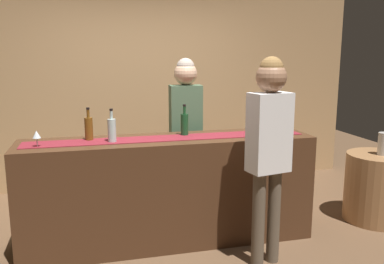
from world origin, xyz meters
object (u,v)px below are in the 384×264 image
object	(u,v)px
wine_glass_near_customer	(37,135)
vase_on_side_table	(384,144)
wine_bottle_amber	(89,128)
bartender	(186,120)
wine_bottle_clear	(112,130)
customer_sipping	(269,138)
round_side_table	(377,187)
wine_glass_mid_counter	(263,123)
wine_bottle_green	(184,124)

from	to	relation	value
wine_glass_near_customer	vase_on_side_table	world-z (taller)	wine_glass_near_customer
wine_bottle_amber	vase_on_side_table	size ratio (longest dim) A/B	1.26
wine_bottle_amber	bartender	size ratio (longest dim) A/B	0.17
wine_glass_near_customer	bartender	xyz separation A→B (m)	(1.45, 0.67, -0.03)
wine_bottle_clear	customer_sipping	bearing A→B (deg)	-25.32
wine_glass_near_customer	customer_sipping	size ratio (longest dim) A/B	0.08
wine_glass_near_customer	round_side_table	xyz separation A→B (m)	(3.44, 0.04, -0.76)
wine_bottle_amber	wine_glass_mid_counter	xyz separation A→B (m)	(1.66, -0.10, -0.01)
wine_bottle_clear	vase_on_side_table	size ratio (longest dim) A/B	1.26
wine_bottle_amber	vase_on_side_table	bearing A→B (deg)	-3.13
wine_bottle_green	vase_on_side_table	distance (m)	2.16
bartender	vase_on_side_table	xyz separation A→B (m)	(2.01, -0.66, -0.24)
wine_bottle_amber	wine_bottle_clear	world-z (taller)	same
round_side_table	vase_on_side_table	world-z (taller)	vase_on_side_table
wine_bottle_clear	wine_glass_mid_counter	bearing A→B (deg)	1.02
wine_bottle_amber	wine_bottle_clear	distance (m)	0.24
wine_bottle_green	bartender	distance (m)	0.50
round_side_table	wine_bottle_clear	bearing A→B (deg)	179.84
wine_bottle_amber	wine_bottle_clear	bearing A→B (deg)	-33.26
wine_bottle_amber	wine_glass_near_customer	distance (m)	0.46
bartender	round_side_table	bearing A→B (deg)	164.90
bartender	customer_sipping	bearing A→B (deg)	111.69
wine_bottle_green	wine_glass_near_customer	bearing A→B (deg)	-172.02
wine_bottle_amber	wine_bottle_green	size ratio (longest dim) A/B	1.00
wine_glass_near_customer	vase_on_side_table	bearing A→B (deg)	0.14
wine_bottle_clear	bartender	distance (m)	1.03
wine_bottle_clear	customer_sipping	distance (m)	1.38
wine_bottle_clear	wine_bottle_amber	bearing A→B (deg)	146.74
wine_glass_mid_counter	vase_on_side_table	size ratio (longest dim) A/B	0.60
bartender	round_side_table	xyz separation A→B (m)	(1.99, -0.63, -0.73)
wine_bottle_green	round_side_table	world-z (taller)	wine_bottle_green
wine_bottle_clear	customer_sipping	size ratio (longest dim) A/B	0.17
wine_glass_near_customer	wine_glass_mid_counter	bearing A→B (deg)	1.91
wine_glass_mid_counter	bartender	world-z (taller)	bartender
wine_bottle_amber	customer_sipping	bearing A→B (deg)	-26.49
wine_bottle_amber	wine_bottle_green	distance (m)	0.90
wine_bottle_amber	wine_bottle_clear	size ratio (longest dim) A/B	1.00
customer_sipping	wine_glass_mid_counter	bearing A→B (deg)	59.15
wine_bottle_clear	customer_sipping	xyz separation A→B (m)	(1.24, -0.59, -0.02)
wine_bottle_amber	wine_bottle_green	world-z (taller)	same
wine_glass_mid_counter	customer_sipping	distance (m)	0.65
wine_bottle_green	bartender	world-z (taller)	bartender
customer_sipping	vase_on_side_table	bearing A→B (deg)	8.01
wine_glass_mid_counter	wine_bottle_amber	bearing A→B (deg)	176.41
wine_glass_mid_counter	round_side_table	size ratio (longest dim) A/B	0.19
wine_bottle_amber	wine_glass_mid_counter	distance (m)	1.67
wine_glass_near_customer	wine_bottle_green	bearing A→B (deg)	7.98
vase_on_side_table	wine_glass_mid_counter	bearing A→B (deg)	177.44
wine_glass_near_customer	vase_on_side_table	distance (m)	3.47
wine_glass_near_customer	bartender	world-z (taller)	bartender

